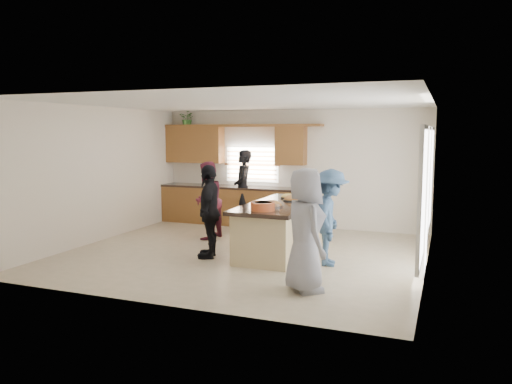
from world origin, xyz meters
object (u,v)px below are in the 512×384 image
at_px(salad_bowl, 263,206).
at_px(woman_right_front, 305,230).
at_px(woman_left_front, 209,211).
at_px(woman_left_back, 243,188).
at_px(island, 281,229).
at_px(woman_right_back, 330,217).
at_px(woman_left_mid, 207,200).

bearing_deg(salad_bowl, woman_right_front, -46.12).
bearing_deg(woman_left_front, woman_left_back, 173.38).
distance_m(island, woman_right_back, 1.23).
height_order(woman_left_mid, woman_right_back, woman_left_mid).
height_order(salad_bowl, woman_left_back, woman_left_back).
distance_m(woman_left_back, woman_right_front, 5.13).
distance_m(salad_bowl, woman_left_mid, 2.45).
bearing_deg(island, woman_left_front, -144.22).
bearing_deg(woman_right_back, island, 55.37).
distance_m(woman_left_mid, woman_right_front, 3.94).
bearing_deg(woman_left_back, woman_right_back, 21.72).
bearing_deg(woman_left_mid, woman_right_back, 70.49).
relative_size(island, woman_right_front, 1.53).
height_order(woman_left_back, woman_left_front, woman_left_back).
height_order(salad_bowl, woman_left_mid, woman_left_mid).
distance_m(island, woman_left_back, 2.89).
height_order(woman_left_mid, woman_left_front, woman_left_front).
height_order(island, woman_right_front, woman_right_front).
relative_size(island, woman_left_back, 1.47).
xyz_separation_m(salad_bowl, woman_left_back, (-1.71, 3.25, -0.11)).
bearing_deg(woman_left_front, woman_right_front, 41.45).
bearing_deg(woman_right_front, woman_left_mid, 9.48).
bearing_deg(island, woman_right_front, -62.93).
relative_size(woman_left_front, woman_right_back, 1.02).
height_order(salad_bowl, woman_left_front, woman_left_front).
bearing_deg(woman_left_mid, salad_bowl, 51.17).
distance_m(woman_left_front, woman_right_front, 2.49).
bearing_deg(salad_bowl, woman_right_back, 22.88).
relative_size(woman_left_mid, woman_right_back, 1.00).
xyz_separation_m(salad_bowl, woman_right_front, (1.04, -1.08, -0.15)).
bearing_deg(woman_left_back, salad_bowl, 4.73).
relative_size(salad_bowl, woman_right_front, 0.23).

